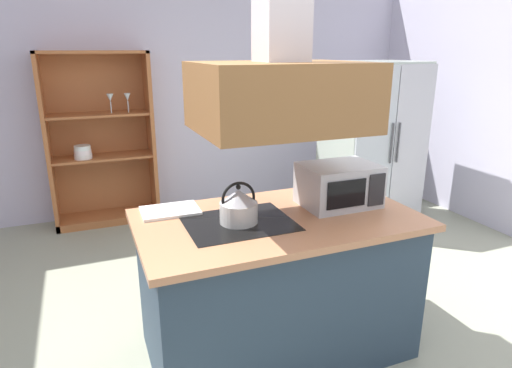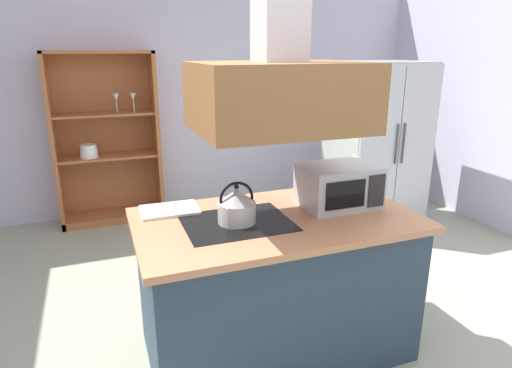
{
  "view_description": "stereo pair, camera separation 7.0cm",
  "coord_description": "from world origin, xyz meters",
  "px_view_note": "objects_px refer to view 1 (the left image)",
  "views": [
    {
      "loc": [
        -1.02,
        -2.1,
        1.84
      ],
      "look_at": [
        -0.01,
        0.41,
        1.0
      ],
      "focal_mm": 30.68,
      "sensor_mm": 36.0,
      "label": 1
    },
    {
      "loc": [
        -0.95,
        -2.13,
        1.84
      ],
      "look_at": [
        -0.01,
        0.41,
        1.0
      ],
      "focal_mm": 30.68,
      "sensor_mm": 36.0,
      "label": 2
    }
  ],
  "objects_px": {
    "cutting_board": "(170,211)",
    "microwave": "(339,185)",
    "dish_cabinet": "(102,149)",
    "kettle": "(239,206)",
    "refrigerator": "(371,144)"
  },
  "relations": [
    {
      "from": "refrigerator",
      "to": "dish_cabinet",
      "type": "distance_m",
      "value": 2.9
    },
    {
      "from": "refrigerator",
      "to": "kettle",
      "type": "relative_size",
      "value": 7.2
    },
    {
      "from": "refrigerator",
      "to": "kettle",
      "type": "bearing_deg",
      "value": -141.74
    },
    {
      "from": "microwave",
      "to": "dish_cabinet",
      "type": "bearing_deg",
      "value": 115.5
    },
    {
      "from": "refrigerator",
      "to": "kettle",
      "type": "distance_m",
      "value": 2.68
    },
    {
      "from": "cutting_board",
      "to": "microwave",
      "type": "xyz_separation_m",
      "value": [
        1.01,
        -0.26,
        0.12
      ]
    },
    {
      "from": "dish_cabinet",
      "to": "microwave",
      "type": "relative_size",
      "value": 3.96
    },
    {
      "from": "dish_cabinet",
      "to": "microwave",
      "type": "xyz_separation_m",
      "value": [
        1.27,
        -2.67,
        0.22
      ]
    },
    {
      "from": "cutting_board",
      "to": "microwave",
      "type": "bearing_deg",
      "value": -14.59
    },
    {
      "from": "refrigerator",
      "to": "dish_cabinet",
      "type": "height_order",
      "value": "dish_cabinet"
    },
    {
      "from": "cutting_board",
      "to": "microwave",
      "type": "height_order",
      "value": "microwave"
    },
    {
      "from": "refrigerator",
      "to": "cutting_board",
      "type": "xyz_separation_m",
      "value": [
        -2.43,
        -1.35,
        0.05
      ]
    },
    {
      "from": "dish_cabinet",
      "to": "kettle",
      "type": "distance_m",
      "value": 2.79
    },
    {
      "from": "kettle",
      "to": "microwave",
      "type": "distance_m",
      "value": 0.68
    },
    {
      "from": "dish_cabinet",
      "to": "kettle",
      "type": "bearing_deg",
      "value": -77.72
    }
  ]
}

